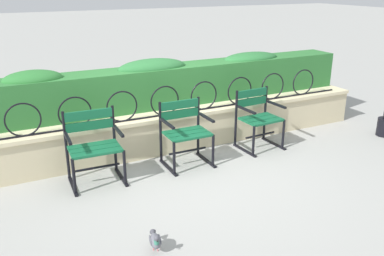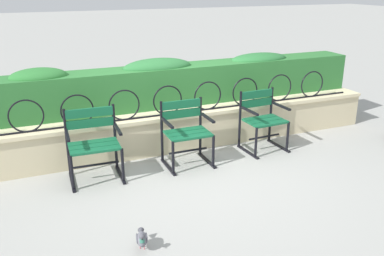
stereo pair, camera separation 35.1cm
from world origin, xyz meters
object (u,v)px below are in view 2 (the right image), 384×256
park_chair_right (262,118)px  pigeon_near_chairs (142,238)px  park_chair_left (93,142)px  park_chair_centre (186,130)px

park_chair_right → pigeon_near_chairs: park_chair_right is taller
park_chair_left → park_chair_right: size_ratio=1.03×
park_chair_centre → park_chair_left: bearing=178.6°
park_chair_left → park_chair_centre: bearing=-1.4°
park_chair_right → park_chair_centre: bearing=-177.3°
park_chair_left → park_chair_right: 2.39m
park_chair_left → park_chair_centre: (1.20, -0.03, -0.01)m
pigeon_near_chairs → park_chair_left: bearing=94.1°
park_chair_centre → park_chair_right: park_chair_right is taller
park_chair_centre → pigeon_near_chairs: bearing=-123.8°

